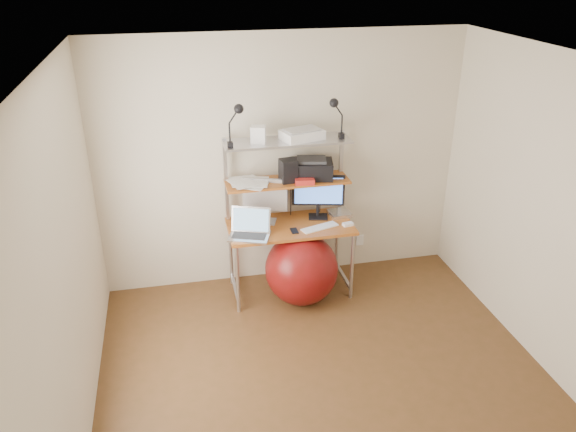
% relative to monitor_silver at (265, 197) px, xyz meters
% --- Properties ---
extents(room, '(3.60, 3.60, 3.60)m').
position_rel_monitor_silver_xyz_m(room, '(0.22, -1.57, 0.26)').
color(room, brown).
rests_on(room, ground).
extents(computer_desk, '(1.20, 0.60, 1.57)m').
position_rel_monitor_silver_xyz_m(computer_desk, '(0.22, -0.07, -0.04)').
color(computer_desk, '#B66423').
rests_on(computer_desk, ground).
extents(desktop, '(1.20, 0.60, 0.00)m').
position_rel_monitor_silver_xyz_m(desktop, '(0.22, -0.13, -0.25)').
color(desktop, '#B66423').
rests_on(desktop, computer_desk).
extents(mid_shelf, '(1.18, 0.34, 0.00)m').
position_rel_monitor_silver_xyz_m(mid_shelf, '(0.22, -0.00, 0.16)').
color(mid_shelf, '#B66423').
rests_on(mid_shelf, computer_desk).
extents(top_shelf, '(1.18, 0.34, 0.00)m').
position_rel_monitor_silver_xyz_m(top_shelf, '(0.22, -0.00, 0.56)').
color(top_shelf, '#B9B9BE').
rests_on(top_shelf, computer_desk).
extents(floor, '(3.60, 3.60, 0.00)m').
position_rel_monitor_silver_xyz_m(floor, '(0.22, -1.57, -0.99)').
color(floor, brown).
rests_on(floor, ground).
extents(wall_outlet, '(0.08, 0.01, 0.12)m').
position_rel_monitor_silver_xyz_m(wall_outlet, '(1.07, 0.21, -0.69)').
color(wall_outlet, white).
rests_on(wall_outlet, room).
extents(monitor_silver, '(0.42, 0.21, 0.48)m').
position_rel_monitor_silver_xyz_m(monitor_silver, '(0.00, 0.00, 0.00)').
color(monitor_silver, '#B9BABF').
rests_on(monitor_silver, desktop).
extents(monitor_black, '(0.51, 0.19, 0.52)m').
position_rel_monitor_silver_xyz_m(monitor_black, '(0.53, -0.01, 0.00)').
color(monitor_black, black).
rests_on(monitor_black, desktop).
extents(laptop, '(0.44, 0.40, 0.32)m').
position_rel_monitor_silver_xyz_m(laptop, '(-0.19, -0.26, -0.20)').
color(laptop, silver).
rests_on(laptop, desktop).
extents(keyboard, '(0.39, 0.22, 0.01)m').
position_rel_monitor_silver_xyz_m(keyboard, '(0.48, -0.26, -0.25)').
color(keyboard, white).
rests_on(keyboard, desktop).
extents(mouse, '(0.11, 0.08, 0.03)m').
position_rel_monitor_silver_xyz_m(mouse, '(0.76, -0.26, -0.24)').
color(mouse, white).
rests_on(mouse, desktop).
extents(mac_mini, '(0.22, 0.22, 0.04)m').
position_rel_monitor_silver_xyz_m(mac_mini, '(0.75, -0.02, -0.24)').
color(mac_mini, silver).
rests_on(mac_mini, desktop).
extents(phone, '(0.06, 0.12, 0.01)m').
position_rel_monitor_silver_xyz_m(phone, '(0.23, -0.27, -0.25)').
color(phone, black).
rests_on(phone, desktop).
extents(printer, '(0.45, 0.35, 0.19)m').
position_rel_monitor_silver_xyz_m(printer, '(0.46, 0.03, 0.25)').
color(printer, black).
rests_on(printer, mid_shelf).
extents(nas_cube, '(0.17, 0.17, 0.22)m').
position_rel_monitor_silver_xyz_m(nas_cube, '(0.22, -0.03, 0.26)').
color(nas_cube, black).
rests_on(nas_cube, mid_shelf).
extents(red_box, '(0.19, 0.14, 0.05)m').
position_rel_monitor_silver_xyz_m(red_box, '(0.36, -0.11, 0.18)').
color(red_box, red).
rests_on(red_box, mid_shelf).
extents(scanner, '(0.43, 0.34, 0.10)m').
position_rel_monitor_silver_xyz_m(scanner, '(0.36, -0.00, 0.60)').
color(scanner, white).
rests_on(scanner, top_shelf).
extents(box_white, '(0.16, 0.14, 0.15)m').
position_rel_monitor_silver_xyz_m(box_white, '(-0.05, -0.02, 0.63)').
color(box_white, white).
rests_on(box_white, top_shelf).
extents(box_grey, '(0.09, 0.09, 0.09)m').
position_rel_monitor_silver_xyz_m(box_grey, '(-0.07, 0.04, 0.60)').
color(box_grey, '#313134').
rests_on(box_grey, top_shelf).
extents(clip_lamp_left, '(0.15, 0.09, 0.39)m').
position_rel_monitor_silver_xyz_m(clip_lamp_left, '(-0.25, -0.11, 0.84)').
color(clip_lamp_left, black).
rests_on(clip_lamp_left, top_shelf).
extents(clip_lamp_right, '(0.15, 0.08, 0.38)m').
position_rel_monitor_silver_xyz_m(clip_lamp_right, '(0.66, -0.05, 0.83)').
color(clip_lamp_right, black).
rests_on(clip_lamp_right, top_shelf).
extents(exercise_ball, '(0.71, 0.71, 0.71)m').
position_rel_monitor_silver_xyz_m(exercise_ball, '(0.29, -0.33, -0.64)').
color(exercise_ball, maroon).
rests_on(exercise_ball, floor).
extents(paper_stack, '(0.43, 0.41, 0.03)m').
position_rel_monitor_silver_xyz_m(paper_stack, '(-0.16, -0.01, 0.17)').
color(paper_stack, white).
rests_on(paper_stack, mid_shelf).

